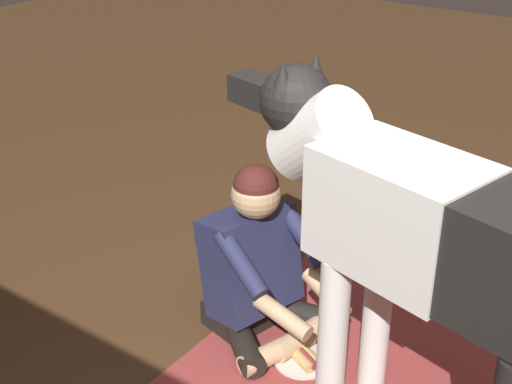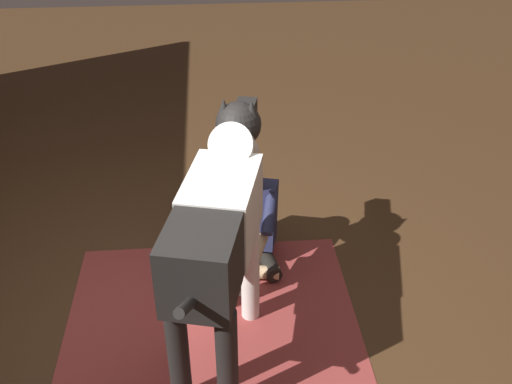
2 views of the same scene
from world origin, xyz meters
name	(u,v)px [view 1 (image 1 of 2)]	position (x,y,z in m)	size (l,w,h in m)	color
person_sitting_on_floor	(258,267)	(0.65, -0.45, 0.34)	(0.70, 0.58, 0.82)	black
large_dog	(413,231)	(-0.10, -0.27, 0.86)	(1.67, 0.59, 1.32)	white
hot_dog_on_plate	(303,357)	(0.37, -0.38, 0.02)	(0.25, 0.25, 0.06)	silver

